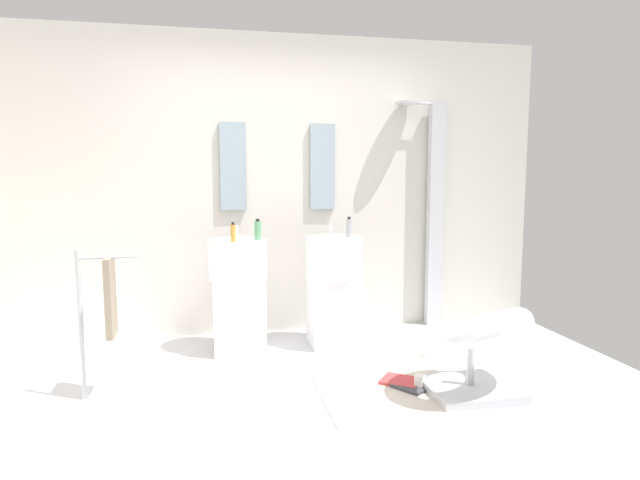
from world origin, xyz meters
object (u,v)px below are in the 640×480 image
Objects in this scene: pedestal_sink_left at (238,292)px; towel_rack at (106,300)px; lounge_chair at (472,341)px; magazine_red at (401,381)px; soap_bottle_amber at (233,233)px; shower_column at (434,210)px; pedestal_sink_right at (334,287)px; soap_bottle_grey at (349,228)px; coffee_mug at (420,381)px; soap_bottle_green at (258,230)px; magazine_charcoal at (413,386)px.

towel_rack is at bearing -138.29° from pedestal_sink_left.
towel_rack reaches higher than lounge_chair.
soap_bottle_amber is at bearing -178.70° from magazine_red.
towel_rack is at bearing -156.54° from shower_column.
towel_rack is at bearing -154.92° from pedestal_sink_right.
pedestal_sink_right is at bearing 25.08° from towel_rack.
soap_bottle_grey is (-0.51, 1.15, 0.63)m from lounge_chair.
shower_column is at bearing 12.24° from pedestal_sink_left.
soap_bottle_green is (-0.96, 1.00, 0.92)m from coffee_mug.
coffee_mug is at bearing -72.67° from pedestal_sink_right.
coffee_mug is at bearing -43.61° from pedestal_sink_left.
coffee_mug is at bearing -37.94° from soap_bottle_amber.
magazine_red is 1.17× the size of magazine_charcoal.
soap_bottle_green is at bearing -22.44° from pedestal_sink_left.
towel_rack is 10.85× the size of coffee_mug.
magazine_red is (0.24, -0.94, -0.46)m from pedestal_sink_right.
lounge_chair reaches higher than coffee_mug.
lounge_chair is (-0.42, -1.59, -0.73)m from shower_column.
coffee_mug is (0.09, -0.12, 0.03)m from magazine_red.
magazine_charcoal is 1.65m from soap_bottle_green.
soap_bottle_green is at bearing -174.18° from pedestal_sink_right.
soap_bottle_grey is at bearing 101.99° from coffee_mug.
soap_bottle_grey reaches higher than lounge_chair.
pedestal_sink_right is at bearing 0.00° from pedestal_sink_left.
towel_rack is (-2.68, -1.16, -0.45)m from shower_column.
pedestal_sink_right is at bearing 71.70° from magazine_charcoal.
soap_bottle_grey is at bearing 113.83° from lounge_chair.
pedestal_sink_right is at bearing 107.33° from coffee_mug.
soap_bottle_grey reaches higher than magazine_charcoal.
shower_column is at bearing 75.29° from lounge_chair.
lounge_chair is 6.13× the size of soap_bottle_green.
coffee_mug is at bearing -8.32° from towel_rack.
shower_column reaches higher than soap_bottle_amber.
pedestal_sink_left is at bearing 177.31° from soap_bottle_grey.
lounge_chair is at bearing -58.17° from magazine_charcoal.
shower_column is at bearing 15.40° from soap_bottle_green.
shower_column reaches higher than lounge_chair.
soap_bottle_grey is (1.76, 0.73, 0.35)m from towel_rack.
magazine_charcoal is at bearing -38.36° from soap_bottle_amber.
lounge_chair is 3.97× the size of magazine_red.
magazine_charcoal is at bearing -44.18° from pedestal_sink_left.
shower_column is at bearing 96.85° from magazine_red.
shower_column is 1.88m from magazine_red.
magazine_charcoal is at bearing 155.72° from coffee_mug.
shower_column reaches higher than magazine_red.
soap_bottle_green is at bearing 26.52° from soap_bottle_amber.
magazine_red is 2.90× the size of coffee_mug.
coffee_mug is at bearing -46.12° from soap_bottle_green.
soap_bottle_grey is 0.74m from soap_bottle_green.
soap_bottle_green is at bearing 172.28° from magazine_red.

